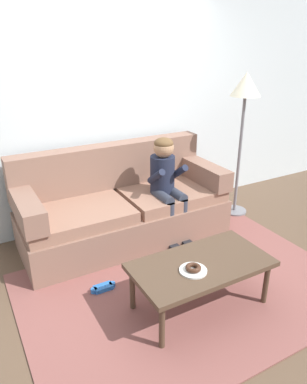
{
  "coord_description": "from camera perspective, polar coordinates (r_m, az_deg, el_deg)",
  "views": [
    {
      "loc": [
        -1.54,
        -2.4,
        2.04
      ],
      "look_at": [
        0.05,
        0.45,
        0.65
      ],
      "focal_mm": 34.06,
      "sensor_mm": 36.0,
      "label": 1
    }
  ],
  "objects": [
    {
      "name": "coffee_table",
      "position": [
        2.94,
        7.45,
        -11.57
      ],
      "size": [
        1.1,
        0.59,
        0.42
      ],
      "color": "#4C3828",
      "rests_on": "ground"
    },
    {
      "name": "floor_lamp",
      "position": [
        4.31,
        14.1,
        13.91
      ],
      "size": [
        0.34,
        0.34,
        1.7
      ],
      "color": "slate",
      "rests_on": "ground"
    },
    {
      "name": "donut",
      "position": [
        2.79,
        6.25,
        -11.71
      ],
      "size": [
        0.17,
        0.17,
        0.04
      ],
      "primitive_type": "torus",
      "rotation": [
        0.0,
        0.0,
        0.85
      ],
      "color": "#422619",
      "rests_on": "plate"
    },
    {
      "name": "plate",
      "position": [
        2.81,
        6.22,
        -12.13
      ],
      "size": [
        0.21,
        0.21,
        0.01
      ],
      "primitive_type": "cylinder",
      "color": "white",
      "rests_on": "coffee_table"
    },
    {
      "name": "toy_controller",
      "position": [
        3.31,
        -7.87,
        -14.68
      ],
      "size": [
        0.23,
        0.09,
        0.05
      ],
      "rotation": [
        0.0,
        0.0,
        -0.26
      ],
      "color": "blue",
      "rests_on": "ground"
    },
    {
      "name": "couch",
      "position": [
        3.93,
        -4.87,
        -2.46
      ],
      "size": [
        2.17,
        0.9,
        0.98
      ],
      "color": "#846051",
      "rests_on": "ground"
    },
    {
      "name": "ground",
      "position": [
        3.5,
        2.96,
        -12.56
      ],
      "size": [
        10.0,
        10.0,
        0.0
      ],
      "primitive_type": "plane",
      "color": "brown"
    },
    {
      "name": "person_child",
      "position": [
        3.81,
        2.0,
        2.01
      ],
      "size": [
        0.34,
        0.58,
        1.1
      ],
      "color": "#1E2338",
      "rests_on": "ground"
    },
    {
      "name": "area_rug",
      "position": [
        3.33,
        5.31,
        -14.63
      ],
      "size": [
        2.79,
        1.94,
        0.01
      ],
      "primitive_type": "cube",
      "color": "brown",
      "rests_on": "ground"
    },
    {
      "name": "wall_back",
      "position": [
        4.14,
        -7.2,
        14.05
      ],
      "size": [
        8.0,
        0.1,
        2.8
      ],
      "primitive_type": "cube",
      "color": "silver",
      "rests_on": "ground"
    }
  ]
}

